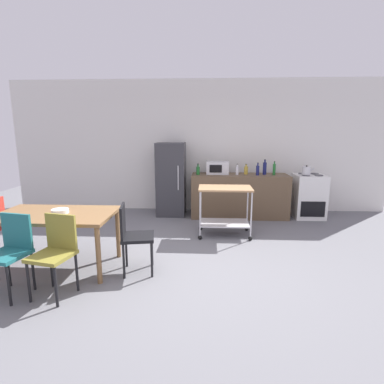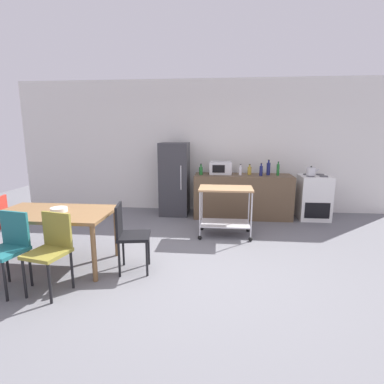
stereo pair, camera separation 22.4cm
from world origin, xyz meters
name	(u,v)px [view 1 (the left image)]	position (x,y,z in m)	size (l,w,h in m)	color
ground_plane	(189,270)	(0.00, 0.00, 0.00)	(12.00, 12.00, 0.00)	slate
back_wall	(198,146)	(0.00, 3.20, 1.45)	(8.40, 0.12, 2.90)	silver
kitchen_counter	(239,196)	(0.90, 2.60, 0.45)	(2.00, 0.64, 0.90)	brown
dining_table	(55,219)	(-1.73, -0.03, 0.67)	(1.50, 0.90, 0.75)	brown
chair_teal	(10,249)	(-1.92, -0.67, 0.52)	(0.47, 0.47, 0.89)	#1E666B
chair_black	(133,234)	(-0.71, -0.10, 0.52)	(0.46, 0.46, 0.89)	black
chair_olive	(55,250)	(-1.42, -0.67, 0.52)	(0.48, 0.48, 0.89)	olive
stove_oven	(309,196)	(2.35, 2.62, 0.45)	(0.60, 0.61, 0.92)	white
refrigerator	(171,179)	(-0.55, 2.70, 0.78)	(0.60, 0.63, 1.55)	#333338
kitchen_cart	(225,203)	(0.53, 1.39, 0.57)	(0.91, 0.57, 0.85)	#A37A51
bottle_soda	(198,170)	(0.03, 2.54, 0.99)	(0.07, 0.07, 0.23)	#1E6628
microwave	(217,168)	(0.43, 2.68, 1.03)	(0.46, 0.35, 0.26)	silver
bottle_soy_sauce	(237,170)	(0.84, 2.56, 0.99)	(0.06, 0.06, 0.23)	silver
bottle_wine	(246,170)	(1.03, 2.65, 0.99)	(0.08, 0.08, 0.22)	gold
bottle_sesame_oil	(258,170)	(1.25, 2.51, 1.01)	(0.07, 0.07, 0.26)	navy
bottle_vinegar	(265,168)	(1.41, 2.63, 1.03)	(0.08, 0.08, 0.31)	navy
bottle_olive_oil	(274,169)	(1.59, 2.57, 1.02)	(0.06, 0.06, 0.28)	#1E6628
fruit_bowl	(60,211)	(-1.66, -0.03, 0.78)	(0.21, 0.21, 0.05)	white
kettle	(306,171)	(2.23, 2.52, 1.00)	(0.24, 0.17, 0.19)	silver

